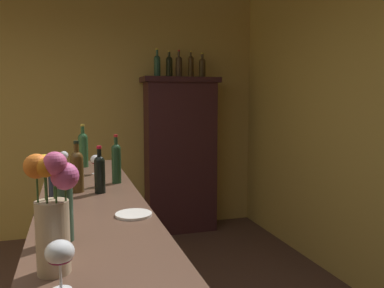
{
  "coord_description": "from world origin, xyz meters",
  "views": [
    {
      "loc": [
        0.44,
        -1.79,
        1.57
      ],
      "look_at": [
        1.26,
        0.84,
        1.25
      ],
      "focal_mm": 36.73,
      "sensor_mm": 36.0,
      "label": 1
    }
  ],
  "objects": [
    {
      "name": "display_bottle_left",
      "position": [
        1.39,
        2.62,
        1.95
      ],
      "size": [
        0.07,
        0.07,
        0.32
      ],
      "color": "#224735",
      "rests_on": "display_cabinet"
    },
    {
      "name": "flower_arrangement",
      "position": [
        0.38,
        -0.53,
        1.23
      ],
      "size": [
        0.16,
        0.12,
        0.39
      ],
      "color": "tan",
      "rests_on": "bar_counter"
    },
    {
      "name": "display_bottle_midright",
      "position": [
        1.79,
        2.62,
        1.95
      ],
      "size": [
        0.06,
        0.06,
        0.3
      ],
      "color": "#442E13",
      "rests_on": "display_cabinet"
    },
    {
      "name": "cheese_plate",
      "position": [
        0.71,
        0.01,
        1.02
      ],
      "size": [
        0.17,
        0.17,
        0.01
      ],
      "primitive_type": "cylinder",
      "color": "white",
      "rests_on": "bar_counter"
    },
    {
      "name": "wine_bottle_malbec",
      "position": [
        0.59,
        0.53,
        1.14
      ],
      "size": [
        0.06,
        0.06,
        0.28
      ],
      "color": "black",
      "rests_on": "bar_counter"
    },
    {
      "name": "wine_glass_rear",
      "position": [
        0.4,
        -0.66,
        1.13
      ],
      "size": [
        0.08,
        0.08,
        0.15
      ],
      "color": "white",
      "rests_on": "bar_counter"
    },
    {
      "name": "display_bottle_midleft",
      "position": [
        1.53,
        2.62,
        1.94
      ],
      "size": [
        0.07,
        0.07,
        0.3
      ],
      "color": "black",
      "rests_on": "display_cabinet"
    },
    {
      "name": "wine_bottle_rose",
      "position": [
        0.36,
        0.26,
        1.15
      ],
      "size": [
        0.08,
        0.08,
        0.29
      ],
      "color": "#1C283C",
      "rests_on": "bar_counter"
    },
    {
      "name": "wine_bottle_pinot",
      "position": [
        0.53,
        1.47,
        1.17
      ],
      "size": [
        0.08,
        0.08,
        0.35
      ],
      "color": "#274E2A",
      "rests_on": "bar_counter"
    },
    {
      "name": "wine_glass_front",
      "position": [
        0.38,
        1.3,
        1.13
      ],
      "size": [
        0.07,
        0.07,
        0.16
      ],
      "color": "white",
      "rests_on": "bar_counter"
    },
    {
      "name": "display_bottle_center",
      "position": [
        1.65,
        2.62,
        1.95
      ],
      "size": [
        0.08,
        0.08,
        0.31
      ],
      "color": "#422F1C",
      "rests_on": "display_cabinet"
    },
    {
      "name": "wine_glass_mid",
      "position": [
        0.6,
        1.14,
        1.12
      ],
      "size": [
        0.07,
        0.07,
        0.14
      ],
      "color": "white",
      "rests_on": "bar_counter"
    },
    {
      "name": "display_bottle_right",
      "position": [
        1.93,
        2.62,
        1.94
      ],
      "size": [
        0.08,
        0.08,
        0.29
      ],
      "color": "#413017",
      "rests_on": "display_cabinet"
    },
    {
      "name": "display_cabinet",
      "position": [
        1.66,
        2.62,
        0.94
      ],
      "size": [
        0.89,
        0.38,
        1.81
      ],
      "color": "#3B1C21",
      "rests_on": "ground"
    },
    {
      "name": "wine_bottle_riesling",
      "position": [
        0.72,
        0.77,
        1.16
      ],
      "size": [
        0.06,
        0.06,
        0.32
      ],
      "color": "#1D3A20",
      "rests_on": "bar_counter"
    },
    {
      "name": "wine_bottle_syrah",
      "position": [
        0.47,
        0.59,
        1.15
      ],
      "size": [
        0.07,
        0.07,
        0.31
      ],
      "color": "#4A3114",
      "rests_on": "bar_counter"
    },
    {
      "name": "wine_bottle_chardonnay",
      "position": [
        0.4,
        -0.23,
        1.15
      ],
      "size": [
        0.07,
        0.07,
        0.31
      ],
      "color": "#2B4533",
      "rests_on": "bar_counter"
    },
    {
      "name": "wall_back",
      "position": [
        0.0,
        2.9,
        1.47
      ],
      "size": [
        5.39,
        0.12,
        2.94
      ],
      "primitive_type": "cube",
      "color": "tan",
      "rests_on": "ground"
    }
  ]
}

